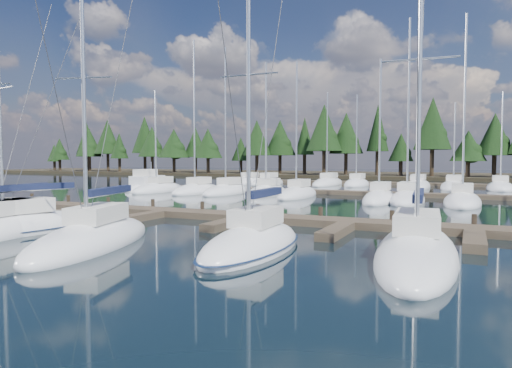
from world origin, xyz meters
The scene contains 12 objects.
ground centered at (0.00, 30.00, 0.00)m, with size 260.00×260.00×0.00m, color black.
far_shore centered at (0.00, 90.00, 0.30)m, with size 220.00×30.00×0.60m, color #2C2518.
main_dock centered at (0.00, 17.36, 0.20)m, with size 44.00×6.13×0.90m.
back_docks centered at (0.00, 49.58, 0.20)m, with size 50.00×21.80×0.40m.
front_sailboat_1 centered at (-8.52, 8.77, 0.27)m, with size 4.86×9.37×12.71m.
front_sailboat_2 centered at (-8.51, 8.13, 0.28)m, with size 3.94×8.24×12.89m.
front_sailboat_3 centered at (-2.46, 7.95, 0.28)m, with size 5.14×9.53×12.56m.
front_sailboat_4 centered at (4.03, 9.92, 0.28)m, with size 3.07×8.06×12.48m.
front_sailboat_5 centered at (10.08, 11.03, 0.27)m, with size 3.60×10.51×12.88m.
back_sailboat_rows centered at (0.91, 44.55, 0.26)m, with size 43.70×32.42×16.90m.
motor_yacht_left centered at (-22.22, 36.19, 0.45)m, with size 3.50×8.34×4.05m.
tree_line centered at (-1.89, 80.14, 7.59)m, with size 185.16×12.11×13.86m.
Camera 1 is at (11.79, -6.24, 3.67)m, focal length 32.00 mm.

